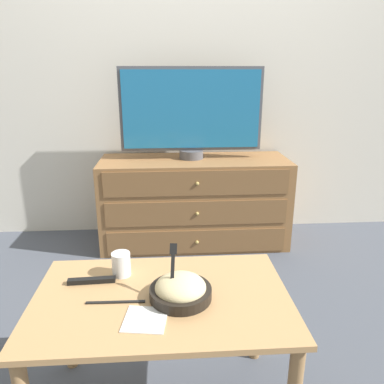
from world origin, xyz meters
name	(u,v)px	position (x,y,z in m)	size (l,w,h in m)	color
ground_plane	(188,227)	(0.00, 0.00, 0.00)	(12.00, 12.00, 0.00)	#474C56
wall_back	(187,54)	(0.00, 0.03, 1.30)	(12.00, 0.05, 2.60)	silver
dresser	(194,202)	(0.03, -0.26, 0.31)	(1.29, 0.48, 0.61)	olive
tv	(191,112)	(0.02, -0.22, 0.93)	(0.95, 0.16, 0.61)	#515156
coffee_table	(162,315)	(-0.18, -1.67, 0.40)	(0.86, 0.54, 0.48)	tan
takeout_bowl	(181,290)	(-0.12, -1.68, 0.51)	(0.21, 0.21, 0.18)	black
drink_cup	(121,265)	(-0.33, -1.52, 0.52)	(0.07, 0.07, 0.09)	white
napkin	(145,319)	(-0.23, -1.79, 0.48)	(0.14, 0.14, 0.00)	white
knife	(115,302)	(-0.33, -1.70, 0.48)	(0.19, 0.01, 0.01)	black
remote_control	(92,281)	(-0.43, -1.57, 0.49)	(0.17, 0.03, 0.02)	black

